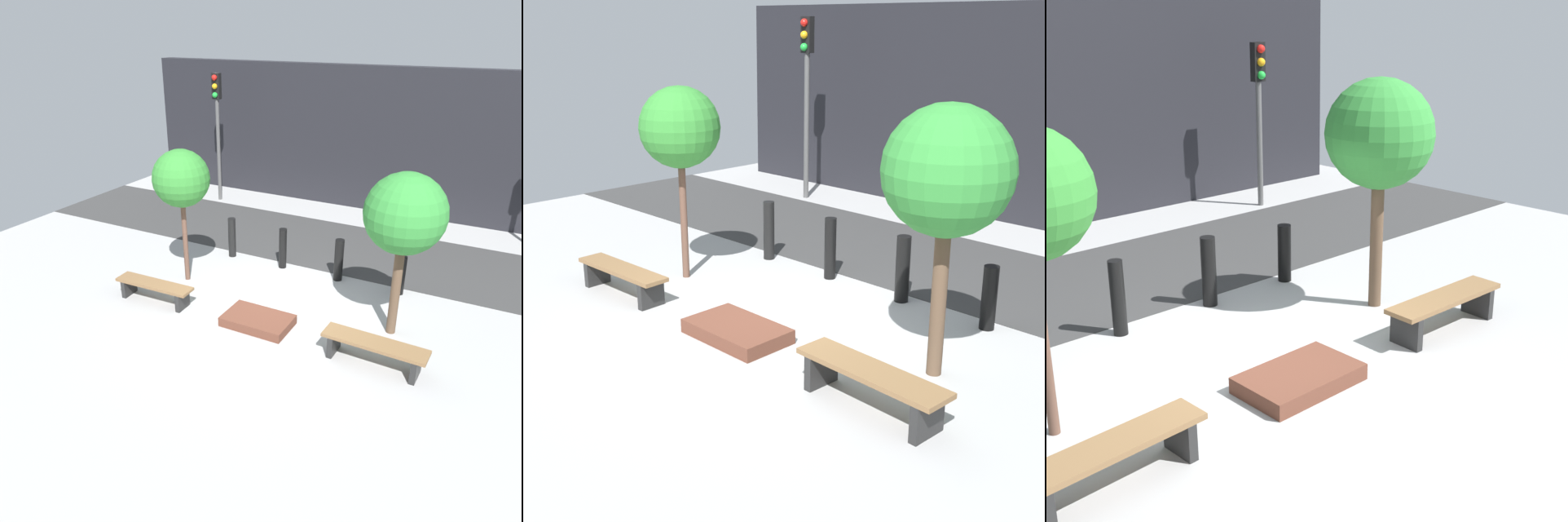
# 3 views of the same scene
# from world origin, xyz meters

# --- Properties ---
(ground_plane) EXTENTS (18.00, 18.00, 0.00)m
(ground_plane) POSITION_xyz_m (0.00, 0.00, 0.00)
(ground_plane) COLOR #9E9E9E
(road_strip) EXTENTS (18.00, 3.30, 0.01)m
(road_strip) POSITION_xyz_m (0.00, 3.95, 0.01)
(road_strip) COLOR #353535
(road_strip) RESTS_ON ground
(building_facade) EXTENTS (16.20, 0.50, 4.38)m
(building_facade) POSITION_xyz_m (0.00, 7.49, 2.19)
(building_facade) COLOR black
(building_facade) RESTS_ON ground
(bench_left) EXTENTS (1.79, 0.47, 0.45)m
(bench_left) POSITION_xyz_m (-2.42, -0.79, 0.32)
(bench_left) COLOR black
(bench_left) RESTS_ON ground
(bench_right) EXTENTS (1.87, 0.52, 0.48)m
(bench_right) POSITION_xyz_m (2.42, -0.79, 0.35)
(bench_right) COLOR black
(bench_right) RESTS_ON ground
(planter_bed) EXTENTS (1.35, 0.84, 0.19)m
(planter_bed) POSITION_xyz_m (0.00, -0.59, 0.10)
(planter_bed) COLOR brown
(planter_bed) RESTS_ON ground
(tree_behind_left_bench) EXTENTS (1.27, 1.27, 3.08)m
(tree_behind_left_bench) POSITION_xyz_m (-2.42, 0.41, 2.43)
(tree_behind_left_bench) COLOR brown
(tree_behind_left_bench) RESTS_ON ground
(tree_behind_right_bench) EXTENTS (1.48, 1.48, 3.19)m
(tree_behind_right_bench) POSITION_xyz_m (2.42, 0.41, 2.42)
(tree_behind_right_bench) COLOR brown
(tree_behind_right_bench) RESTS_ON ground
(bollard_far_left) EXTENTS (0.19, 0.19, 1.03)m
(bollard_far_left) POSITION_xyz_m (-2.17, 2.05, 0.52)
(bollard_far_left) COLOR black
(bollard_far_left) RESTS_ON ground
(bollard_left) EXTENTS (0.19, 0.19, 1.01)m
(bollard_left) POSITION_xyz_m (-0.72, 2.05, 0.51)
(bollard_left) COLOR black
(bollard_left) RESTS_ON ground
(bollard_center) EXTENTS (0.21, 0.21, 1.02)m
(bollard_center) POSITION_xyz_m (0.72, 2.05, 0.51)
(bollard_center) COLOR black
(bollard_center) RESTS_ON ground
(bollard_right) EXTENTS (0.21, 0.21, 0.90)m
(bollard_right) POSITION_xyz_m (2.17, 2.05, 0.45)
(bollard_right) COLOR black
(bollard_right) RESTS_ON ground
(traffic_light_west) EXTENTS (0.28, 0.27, 4.10)m
(traffic_light_west) POSITION_xyz_m (-4.96, 5.89, 2.81)
(traffic_light_west) COLOR #4E4E4E
(traffic_light_west) RESTS_ON ground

